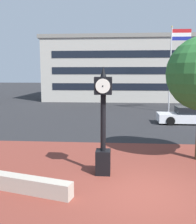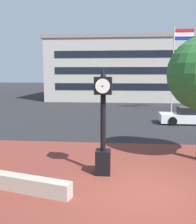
% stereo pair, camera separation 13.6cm
% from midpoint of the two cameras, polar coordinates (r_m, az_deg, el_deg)
% --- Properties ---
extents(ground_plane, '(200.00, 200.00, 0.00)m').
position_cam_midpoint_polar(ground_plane, '(8.78, 9.95, -16.86)').
color(ground_plane, '#262628').
extents(plaza_brick_paving, '(44.00, 9.83, 0.01)m').
position_cam_midpoint_polar(plaza_brick_paving, '(9.61, 9.49, -14.52)').
color(plaza_brick_paving, brown).
rests_on(plaza_brick_paving, ground).
extents(planter_wall, '(3.19, 1.23, 0.50)m').
position_cam_midpoint_polar(planter_wall, '(8.88, -15.30, -14.98)').
color(planter_wall, '#ADA393').
rests_on(planter_wall, ground).
extents(street_clock, '(0.62, 0.74, 3.99)m').
position_cam_midpoint_polar(street_clock, '(9.52, 1.54, -2.65)').
color(street_clock, black).
rests_on(street_clock, ground).
extents(car_street_mid, '(4.28, 1.84, 1.28)m').
position_cam_midpoint_polar(car_street_mid, '(20.68, 19.59, -0.88)').
color(car_street_mid, silver).
rests_on(car_street_mid, ground).
extents(flagpole_primary, '(1.90, 0.14, 8.20)m').
position_cam_midpoint_polar(flagpole_primary, '(26.47, 16.88, 10.83)').
color(flagpole_primary, silver).
rests_on(flagpole_primary, ground).
extents(civic_building, '(31.16, 14.24, 8.76)m').
position_cam_midpoint_polar(civic_building, '(41.01, 12.45, 9.12)').
color(civic_building, '#B2ADA3').
rests_on(civic_building, ground).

